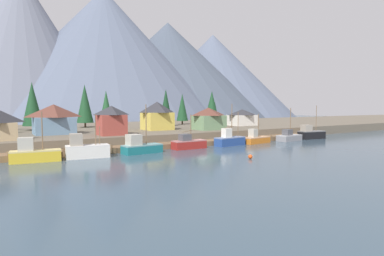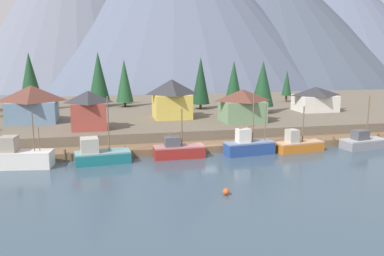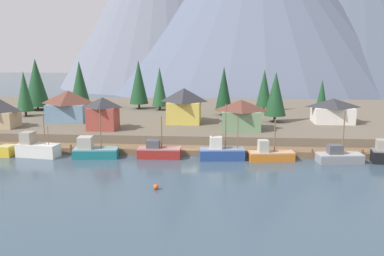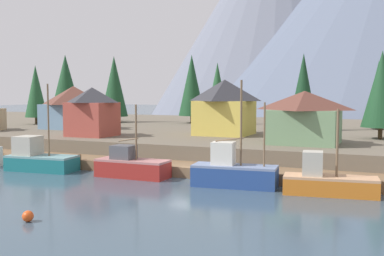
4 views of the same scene
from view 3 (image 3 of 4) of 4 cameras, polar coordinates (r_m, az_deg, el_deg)
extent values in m
cube|color=#384C5B|center=(91.33, 0.60, -0.91)|extent=(400.00, 400.00, 1.00)
cube|color=brown|center=(73.59, -0.31, -2.97)|extent=(80.00, 4.00, 1.00)
cylinder|color=brown|center=(79.11, -21.10, -2.50)|extent=(0.36, 0.36, 1.60)
cylinder|color=brown|center=(76.04, -15.64, -2.69)|extent=(0.36, 0.36, 1.60)
cylinder|color=brown|center=(73.72, -9.77, -2.86)|extent=(0.36, 0.36, 1.60)
cylinder|color=brown|center=(72.21, -3.59, -3.01)|extent=(0.36, 0.36, 1.60)
cylinder|color=brown|center=(71.57, 2.77, -3.13)|extent=(0.36, 0.36, 1.60)
cylinder|color=brown|center=(71.82, 9.18, -3.20)|extent=(0.36, 0.36, 1.60)
cylinder|color=brown|center=(72.95, 15.46, -3.24)|extent=(0.36, 0.36, 1.60)
cylinder|color=brown|center=(74.93, 21.48, -3.24)|extent=(0.36, 0.36, 1.60)
cube|color=#665B4C|center=(102.79, 1.03, 1.40)|extent=(400.00, 56.00, 2.50)
cone|color=slate|center=(204.71, -3.95, 16.48)|extent=(92.76, 92.76, 76.98)
cone|color=slate|center=(200.18, 8.37, 16.21)|extent=(136.68, 136.68, 74.79)
cone|color=#475160|center=(216.65, 20.80, 13.83)|extent=(135.05, 135.05, 64.34)
cube|color=silver|center=(75.75, -19.55, -2.85)|extent=(7.15, 3.72, 1.91)
cube|color=silver|center=(75.52, -19.60, -2.07)|extent=(7.15, 3.72, 0.20)
cube|color=gray|center=(76.25, -20.77, -1.20)|extent=(2.20, 2.38, 1.94)
cylinder|color=brown|center=(74.32, -18.87, -0.16)|extent=(0.14, 0.14, 5.04)
cylinder|color=brown|center=(74.17, -18.39, -0.93)|extent=(0.12, 0.12, 3.07)
cube|color=#196B70|center=(72.52, -12.50, -3.28)|extent=(7.36, 3.62, 1.37)
cube|color=#679496|center=(72.33, -12.52, -2.68)|extent=(7.36, 3.62, 0.20)
cube|color=#B2AD9E|center=(72.44, -13.84, -1.86)|extent=(2.45, 2.55, 1.92)
cylinder|color=brown|center=(71.41, -11.96, 0.22)|extent=(0.17, 0.17, 7.24)
cube|color=maroon|center=(70.76, -4.32, -3.35)|extent=(6.96, 2.61, 1.49)
cube|color=#AD6C6A|center=(70.56, -4.33, -2.69)|extent=(6.96, 2.61, 0.20)
cube|color=#4C4C51|center=(70.53, -5.12, -2.09)|extent=(2.09, 1.79, 1.29)
cylinder|color=brown|center=(69.93, -4.03, -0.56)|extent=(0.18, 0.18, 5.14)
cylinder|color=brown|center=(70.19, -4.70, -1.14)|extent=(2.10, 0.15, 0.46)
cube|color=navy|center=(69.65, 3.95, -3.51)|extent=(7.33, 3.24, 1.63)
cube|color=#6C7DA2|center=(69.43, 3.96, -2.78)|extent=(7.33, 3.24, 0.20)
cube|color=silver|center=(69.09, 3.15, -1.93)|extent=(2.02, 1.64, 1.93)
cylinder|color=brown|center=(68.72, 4.44, 0.20)|extent=(0.18, 0.18, 7.14)
cylinder|color=brown|center=(69.14, 6.03, -0.54)|extent=(0.15, 0.15, 5.31)
cylinder|color=brown|center=(68.89, 3.61, -0.95)|extent=(2.44, 0.39, 0.46)
cube|color=#CC6B1E|center=(70.08, 10.37, -3.74)|extent=(7.36, 3.31, 1.26)
cube|color=tan|center=(69.90, 10.40, -3.16)|extent=(7.36, 3.31, 0.20)
cube|color=#B2AD9E|center=(69.34, 9.34, -2.34)|extent=(1.74, 1.85, 1.90)
cylinder|color=brown|center=(69.42, 10.84, -0.97)|extent=(0.19, 0.19, 5.23)
cube|color=gray|center=(71.72, 18.81, -3.83)|extent=(7.20, 3.79, 1.22)
cube|color=#9F9FA2|center=(71.56, 18.84, -3.27)|extent=(7.20, 3.79, 0.20)
cube|color=#4C4C51|center=(71.07, 18.27, -2.67)|extent=(2.38, 1.95, 1.41)
cylinder|color=brown|center=(70.99, 19.30, -0.59)|extent=(0.18, 0.18, 6.63)
cube|color=gray|center=(73.52, 23.96, -2.03)|extent=(2.56, 2.23, 1.63)
cube|color=gold|center=(88.25, -1.05, 2.10)|extent=(6.57, 6.46, 4.36)
pyramid|color=#2D2D33|center=(87.79, -1.06, 4.38)|extent=(6.90, 6.78, 2.70)
cube|color=#6689A8|center=(94.15, -15.84, 2.02)|extent=(7.97, 6.69, 3.66)
pyramid|color=brown|center=(93.74, -15.93, 3.94)|extent=(8.36, 7.02, 2.70)
cube|color=tan|center=(91.15, -23.86, 1.06)|extent=(6.15, 4.91, 3.13)
cube|color=silver|center=(92.95, 17.97, 1.66)|extent=(7.75, 6.16, 3.22)
pyramid|color=#2D2D33|center=(92.61, 18.06, 3.18)|extent=(8.14, 6.46, 1.75)
cube|color=#6B8E66|center=(81.65, 6.44, 1.06)|extent=(7.07, 6.19, 3.61)
pyramid|color=brown|center=(81.23, 6.48, 3.01)|extent=(7.42, 6.50, 1.99)
cube|color=#9E4238|center=(82.88, -11.62, 1.26)|extent=(5.25, 4.77, 4.20)
pyramid|color=#2D2D33|center=(82.45, -11.70, 3.34)|extent=(5.51, 5.01, 1.86)
cylinder|color=#4C3823|center=(108.49, 16.61, 2.53)|extent=(0.50, 0.50, 1.58)
cone|color=#194223|center=(108.04, 16.71, 4.52)|extent=(2.35, 2.35, 6.02)
cylinder|color=#4C3823|center=(112.94, -19.60, 2.52)|extent=(0.50, 0.50, 1.00)
cone|color=#194223|center=(112.28, -19.80, 5.67)|extent=(5.93, 5.93, 11.49)
cylinder|color=#4C3823|center=(90.82, 10.80, 1.21)|extent=(0.50, 0.50, 1.39)
cone|color=#194223|center=(90.13, 10.92, 4.43)|extent=(4.45, 4.45, 8.89)
cylinder|color=#4C3823|center=(109.18, -6.96, 2.88)|extent=(0.50, 0.50, 1.31)
cone|color=#194223|center=(108.53, -7.03, 6.02)|extent=(4.60, 4.60, 10.70)
cylinder|color=#4C3823|center=(103.60, -20.99, 1.80)|extent=(0.50, 0.50, 1.22)
cone|color=#1E4C28|center=(103.00, -21.18, 4.55)|extent=(3.70, 3.70, 8.81)
cylinder|color=#4C3823|center=(98.52, 4.16, 2.02)|extent=(0.50, 0.50, 1.11)
cone|color=#14381E|center=(97.84, 4.20, 5.19)|extent=(3.80, 3.80, 9.83)
cylinder|color=#4C3823|center=(109.13, -14.39, 2.56)|extent=(0.50, 0.50, 1.08)
cone|color=#194223|center=(108.48, -14.53, 5.68)|extent=(4.85, 4.85, 10.85)
cylinder|color=#4C3823|center=(105.71, 9.39, 2.51)|extent=(0.50, 0.50, 1.13)
cone|color=#194223|center=(105.12, 9.47, 5.22)|extent=(3.77, 3.77, 8.90)
cylinder|color=#4C3823|center=(106.53, -4.23, 2.67)|extent=(0.50, 0.50, 1.09)
cone|color=#1E4C28|center=(105.93, -4.27, 5.46)|extent=(3.76, 3.76, 9.32)
sphere|color=#E04C19|center=(55.67, -4.75, -7.71)|extent=(0.70, 0.70, 0.70)
camera|label=1|loc=(46.89, -66.61, -7.41)|focal=30.01mm
camera|label=2|loc=(25.32, -49.56, -1.16)|focal=37.68mm
camera|label=4|loc=(34.05, 25.29, -7.30)|focal=43.93mm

